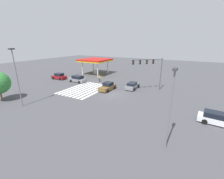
{
  "coord_description": "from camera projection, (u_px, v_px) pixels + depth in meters",
  "views": [
    {
      "loc": [
        24.47,
        13.65,
        9.86
      ],
      "look_at": [
        0.0,
        0.0,
        0.96
      ],
      "focal_mm": 24.0,
      "sensor_mm": 36.0,
      "label": 1
    }
  ],
  "objects": [
    {
      "name": "gas_station_canopy",
      "position": [
        95.0,
        61.0,
        46.78
      ],
      "size": [
        8.32,
        8.32,
        4.82
      ],
      "color": "yellow",
      "rests_on": "ground_plane"
    },
    {
      "name": "car_2",
      "position": [
        218.0,
        119.0,
        18.63
      ],
      "size": [
        2.24,
        4.75,
        1.53
      ],
      "rotation": [
        0.0,
        0.0,
        1.49
      ],
      "color": "silver",
      "rests_on": "ground_plane"
    },
    {
      "name": "traffic_signal_mast",
      "position": [
        151.0,
        66.0,
        30.25
      ],
      "size": [
        4.89,
        4.89,
        6.81
      ],
      "rotation": [
        0.0,
        0.0,
        -0.79
      ],
      "color": "#47474C",
      "rests_on": "ground_plane"
    },
    {
      "name": "car_1",
      "position": [
        108.0,
        87.0,
        31.99
      ],
      "size": [
        4.47,
        2.31,
        1.68
      ],
      "rotation": [
        0.0,
        0.0,
        -0.04
      ],
      "color": "brown",
      "rests_on": "ground_plane"
    },
    {
      "name": "ground_plane",
      "position": [
        112.0,
        94.0,
        29.69
      ],
      "size": [
        136.42,
        136.42,
        0.0
      ],
      "primitive_type": "plane",
      "color": "#47474C"
    },
    {
      "name": "car_4",
      "position": [
        59.0,
        76.0,
        41.48
      ],
      "size": [
        2.22,
        4.24,
        1.7
      ],
      "rotation": [
        0.0,
        0.0,
        -1.53
      ],
      "color": "maroon",
      "rests_on": "ground_plane"
    },
    {
      "name": "street_light_pole_b",
      "position": [
        16.0,
        74.0,
        22.53
      ],
      "size": [
        0.8,
        0.36,
        9.02
      ],
      "color": "slate",
      "rests_on": "ground_plane"
    },
    {
      "name": "car_3",
      "position": [
        78.0,
        79.0,
        38.49
      ],
      "size": [
        2.21,
        4.67,
        1.69
      ],
      "rotation": [
        0.0,
        0.0,
        -1.59
      ],
      "color": "gray",
      "rests_on": "ground_plane"
    },
    {
      "name": "crosswalk_markings",
      "position": [
        85.0,
        89.0,
        32.82
      ],
      "size": [
        10.79,
        7.25,
        0.01
      ],
      "rotation": [
        0.0,
        0.0,
        1.57
      ],
      "color": "silver",
      "rests_on": "ground_plane"
    },
    {
      "name": "car_0",
      "position": [
        132.0,
        86.0,
        32.97
      ],
      "size": [
        4.57,
        2.09,
        1.45
      ],
      "rotation": [
        0.0,
        0.0,
        3.16
      ],
      "color": "gray",
      "rests_on": "ground_plane"
    },
    {
      "name": "street_light_pole_a",
      "position": [
        171.0,
        103.0,
        13.24
      ],
      "size": [
        0.8,
        0.36,
        7.82
      ],
      "color": "slate",
      "rests_on": "ground_plane"
    },
    {
      "name": "pedestrian",
      "position": [
        100.0,
        78.0,
        38.79
      ],
      "size": [
        0.41,
        0.41,
        1.78
      ],
      "rotation": [
        0.0,
        0.0,
        0.83
      ],
      "color": "#232842",
      "rests_on": "ground_plane"
    }
  ]
}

